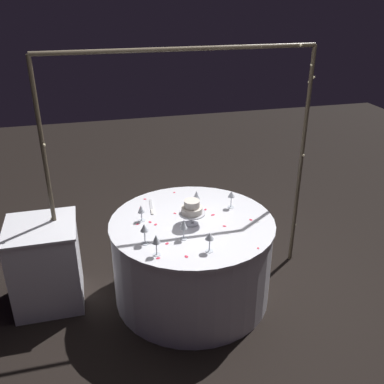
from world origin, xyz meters
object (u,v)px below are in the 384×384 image
at_px(wine_glass_0, 184,225).
at_px(decorative_arch, 183,135).
at_px(wine_glass_5, 197,196).
at_px(wine_glass_2, 210,237).
at_px(tiered_cake, 192,209).
at_px(main_table, 192,259).
at_px(wine_glass_1, 141,210).
at_px(cake_knife, 151,208).
at_px(side_table, 46,264).
at_px(wine_glass_6, 156,240).
at_px(wine_glass_3, 144,229).
at_px(wine_glass_4, 231,195).

bearing_deg(wine_glass_0, decorative_arch, 76.69).
xyz_separation_m(wine_glass_0, wine_glass_5, (0.23, 0.46, 0.01)).
bearing_deg(wine_glass_2, tiered_cake, 93.61).
bearing_deg(wine_glass_5, wine_glass_2, -96.67).
bearing_deg(main_table, wine_glass_1, 163.86).
distance_m(wine_glass_0, wine_glass_2, 0.26).
bearing_deg(tiered_cake, decorative_arch, 88.08).
bearing_deg(wine_glass_5, cake_knife, 162.81).
bearing_deg(main_table, side_table, 169.58).
relative_size(main_table, wine_glass_0, 8.42).
bearing_deg(main_table, wine_glass_0, -117.50).
relative_size(side_table, wine_glass_0, 4.61).
bearing_deg(wine_glass_6, wine_glass_3, 108.80).
height_order(main_table, wine_glass_3, wine_glass_3).
bearing_deg(wine_glass_1, side_table, 172.46).
bearing_deg(wine_glass_0, wine_glass_3, 178.63).
xyz_separation_m(wine_glass_1, wine_glass_5, (0.50, 0.08, 0.03)).
bearing_deg(wine_glass_6, wine_glass_0, 34.43).
xyz_separation_m(main_table, wine_glass_5, (0.09, 0.20, 0.52)).
height_order(main_table, wine_glass_2, wine_glass_2).
height_order(tiered_cake, cake_knife, tiered_cake).
bearing_deg(decorative_arch, wine_glass_4, -18.67).
height_order(side_table, wine_glass_4, wine_glass_4).
xyz_separation_m(wine_glass_2, wine_glass_3, (-0.45, 0.22, 0.01)).
height_order(side_table, wine_glass_0, wine_glass_0).
relative_size(wine_glass_0, wine_glass_4, 1.05).
distance_m(decorative_arch, wine_glass_1, 0.72).
relative_size(wine_glass_1, wine_glass_2, 0.91).
bearing_deg(wine_glass_5, side_table, 178.85).
height_order(side_table, cake_knife, cake_knife).
distance_m(side_table, wine_glass_4, 1.73).
bearing_deg(side_table, tiered_cake, -12.55).
relative_size(decorative_arch, wine_glass_0, 13.89).
distance_m(main_table, wine_glass_6, 0.76).
bearing_deg(wine_glass_5, wine_glass_1, -170.51).
distance_m(wine_glass_1, wine_glass_2, 0.73).
xyz_separation_m(side_table, wine_glass_0, (1.12, -0.49, 0.50)).
relative_size(wine_glass_4, wine_glass_5, 0.88).
relative_size(main_table, wine_glass_6, 8.24).
bearing_deg(wine_glass_6, decorative_arch, 62.50).
relative_size(tiered_cake, wine_glass_0, 1.32).
bearing_deg(wine_glass_1, wine_glass_6, -86.51).
bearing_deg(wine_glass_3, decorative_arch, 51.47).
bearing_deg(tiered_cake, side_table, 167.45).
bearing_deg(wine_glass_2, wine_glass_6, 172.91).
bearing_deg(wine_glass_4, decorative_arch, 161.33).
bearing_deg(cake_knife, wine_glass_6, -96.43).
xyz_separation_m(decorative_arch, wine_glass_5, (0.09, -0.10, -0.53)).
relative_size(side_table, wine_glass_2, 4.84).
height_order(wine_glass_0, wine_glass_4, wine_glass_0).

